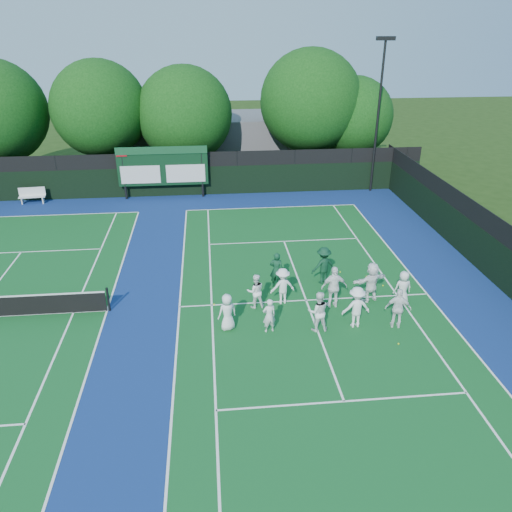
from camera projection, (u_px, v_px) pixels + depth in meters
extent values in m
plane|color=#1D360E|center=(311.00, 313.00, 20.87)|extent=(120.00, 120.00, 0.00)
cube|color=navy|center=(167.00, 308.00, 21.22)|extent=(34.00, 32.00, 0.01)
cube|color=#115320|center=(306.00, 300.00, 21.76)|extent=(10.97, 23.77, 0.00)
cube|color=white|center=(271.00, 207.00, 32.43)|extent=(10.97, 0.08, 0.00)
cube|color=white|center=(180.00, 307.00, 21.26)|extent=(0.08, 23.77, 0.00)
cube|color=white|center=(427.00, 294.00, 22.26)|extent=(0.08, 23.77, 0.00)
cube|color=white|center=(212.00, 305.00, 21.39)|extent=(0.08, 23.77, 0.00)
cube|color=white|center=(397.00, 295.00, 22.13)|extent=(0.08, 23.77, 0.00)
cube|color=white|center=(344.00, 401.00, 16.02)|extent=(8.23, 0.08, 0.00)
cube|color=white|center=(284.00, 241.00, 27.51)|extent=(8.23, 0.08, 0.00)
cube|color=white|center=(306.00, 300.00, 21.76)|extent=(0.08, 12.80, 0.00)
cube|color=white|center=(49.00, 215.00, 31.16)|extent=(10.97, 0.08, 0.00)
cube|color=white|center=(107.00, 311.00, 20.99)|extent=(0.08, 23.77, 0.00)
cube|color=white|center=(74.00, 312.00, 20.87)|extent=(0.08, 23.77, 0.00)
cube|color=white|center=(21.00, 252.00, 26.24)|extent=(8.23, 0.08, 0.00)
cube|color=black|center=(179.00, 181.00, 34.26)|extent=(34.00, 0.08, 2.00)
cube|color=black|center=(178.00, 160.00, 33.61)|extent=(34.00, 0.05, 1.00)
cube|color=black|center=(506.00, 271.00, 22.15)|extent=(0.08, 32.00, 2.00)
cylinder|color=black|center=(124.00, 174.00, 33.25)|extent=(0.16, 0.16, 3.50)
cylinder|color=black|center=(202.00, 172.00, 33.72)|extent=(0.16, 0.16, 3.50)
cube|color=black|center=(163.00, 166.00, 33.29)|extent=(6.00, 0.15, 2.60)
cube|color=#134423|center=(161.00, 150.00, 32.73)|extent=(6.00, 0.05, 0.50)
cube|color=silver|center=(141.00, 175.00, 33.28)|extent=(2.60, 0.04, 1.20)
cube|color=silver|center=(186.00, 173.00, 33.56)|extent=(2.60, 0.04, 1.20)
cube|color=maroon|center=(121.00, 153.00, 32.54)|extent=(0.70, 0.04, 0.50)
cube|color=#5D5D62|center=(231.00, 140.00, 41.38)|extent=(18.00, 6.00, 4.00)
cylinder|color=black|center=(378.00, 119.00, 33.49)|extent=(0.16, 0.16, 10.00)
cube|color=black|center=(386.00, 38.00, 31.34)|extent=(1.20, 0.30, 0.25)
cylinder|color=black|center=(108.00, 299.00, 20.77)|extent=(0.10, 0.10, 1.10)
cube|color=silver|center=(32.00, 197.00, 32.99)|extent=(1.70, 0.58, 0.07)
cube|color=silver|center=(32.00, 191.00, 33.00)|extent=(1.67, 0.20, 0.56)
cube|color=silver|center=(22.00, 201.00, 33.03)|extent=(0.10, 0.39, 0.45)
cube|color=silver|center=(43.00, 200.00, 33.15)|extent=(0.10, 0.39, 0.45)
cylinder|color=black|center=(7.00, 168.00, 36.14)|extent=(0.44, 0.44, 2.61)
sphere|color=#0D390E|center=(7.00, 121.00, 35.05)|extent=(5.01, 5.01, 5.01)
cylinder|color=black|center=(107.00, 164.00, 36.73)|extent=(0.44, 0.44, 2.87)
sphere|color=#0D390E|center=(100.00, 109.00, 35.02)|extent=(6.73, 6.73, 6.73)
sphere|color=#0D390E|center=(110.00, 118.00, 35.64)|extent=(4.71, 4.71, 4.71)
cylinder|color=black|center=(188.00, 165.00, 37.37)|extent=(0.44, 0.44, 2.36)
sphere|color=#0D390E|center=(185.00, 114.00, 35.76)|extent=(6.82, 6.82, 6.82)
sphere|color=#0D390E|center=(194.00, 123.00, 36.38)|extent=(4.77, 4.77, 4.77)
cylinder|color=black|center=(308.00, 158.00, 38.08)|extent=(0.44, 0.44, 2.94)
sphere|color=#0D390E|center=(311.00, 101.00, 36.25)|extent=(7.38, 7.38, 7.38)
sphere|color=#0D390E|center=(317.00, 111.00, 36.89)|extent=(5.17, 5.17, 5.17)
cylinder|color=black|center=(350.00, 161.00, 38.49)|extent=(0.44, 0.44, 2.38)
sphere|color=#0D390E|center=(353.00, 116.00, 37.04)|extent=(5.81, 5.81, 5.81)
sphere|color=#0D390E|center=(359.00, 123.00, 37.62)|extent=(4.07, 4.07, 4.07)
sphere|color=#BFDA19|center=(214.00, 304.00, 21.41)|extent=(0.07, 0.07, 0.07)
sphere|color=#BFDA19|center=(366.00, 277.00, 23.71)|extent=(0.07, 0.07, 0.07)
sphere|color=#BFDA19|center=(398.00, 344.00, 18.81)|extent=(0.07, 0.07, 0.07)
sphere|color=#BFDA19|center=(259.00, 281.00, 23.26)|extent=(0.07, 0.07, 0.07)
sphere|color=#BFDA19|center=(340.00, 272.00, 24.13)|extent=(0.07, 0.07, 0.07)
sphere|color=#BFDA19|center=(383.00, 286.00, 22.91)|extent=(0.07, 0.07, 0.07)
imported|color=white|center=(227.00, 312.00, 19.45)|extent=(0.88, 0.74, 1.55)
imported|color=silver|center=(269.00, 316.00, 19.31)|extent=(0.59, 0.45, 1.46)
imported|color=white|center=(318.00, 311.00, 19.36)|extent=(0.83, 0.65, 1.69)
imported|color=white|center=(356.00, 307.00, 19.60)|extent=(1.17, 0.72, 1.75)
imported|color=white|center=(398.00, 308.00, 19.54)|extent=(1.07, 0.64, 1.71)
imported|color=white|center=(256.00, 291.00, 20.95)|extent=(0.80, 0.65, 1.54)
imported|color=white|center=(283.00, 286.00, 21.24)|extent=(1.16, 0.80, 1.64)
imported|color=white|center=(334.00, 287.00, 20.92)|extent=(1.11, 0.49, 1.88)
imported|color=white|center=(371.00, 282.00, 21.41)|extent=(1.75, 1.07, 1.80)
imported|color=silver|center=(403.00, 288.00, 21.18)|extent=(0.78, 0.53, 1.56)
imported|color=#103C24|center=(276.00, 270.00, 22.52)|extent=(0.72, 0.57, 1.71)
imported|color=#0E3520|center=(323.00, 265.00, 22.86)|extent=(1.30, 0.99, 1.78)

